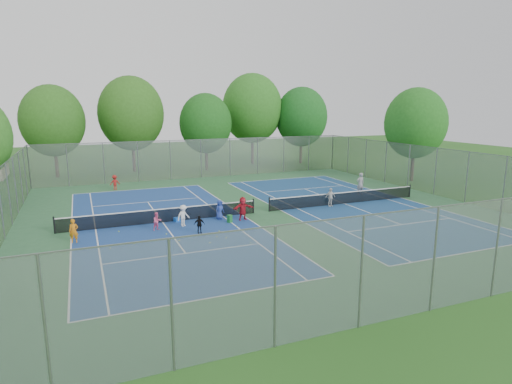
% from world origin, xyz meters
% --- Properties ---
extents(ground, '(120.00, 120.00, 0.00)m').
position_xyz_m(ground, '(0.00, 0.00, 0.00)').
color(ground, '#25581B').
rests_on(ground, ground).
extents(court_pad, '(32.00, 32.00, 0.01)m').
position_xyz_m(court_pad, '(0.00, 0.00, 0.01)').
color(court_pad, '#2E6139').
rests_on(court_pad, ground).
extents(court_left, '(10.97, 23.77, 0.01)m').
position_xyz_m(court_left, '(-7.00, 0.00, 0.02)').
color(court_left, navy).
rests_on(court_left, court_pad).
extents(court_right, '(10.97, 23.77, 0.01)m').
position_xyz_m(court_right, '(7.00, 0.00, 0.02)').
color(court_right, navy).
rests_on(court_right, court_pad).
extents(net_left, '(12.87, 0.10, 0.91)m').
position_xyz_m(net_left, '(-7.00, 0.00, 0.46)').
color(net_left, black).
rests_on(net_left, ground).
extents(net_right, '(12.87, 0.10, 0.91)m').
position_xyz_m(net_right, '(7.00, 0.00, 0.46)').
color(net_right, black).
rests_on(net_right, ground).
extents(fence_north, '(32.00, 0.10, 4.00)m').
position_xyz_m(fence_north, '(0.00, 16.00, 2.00)').
color(fence_north, gray).
rests_on(fence_north, ground).
extents(fence_south, '(32.00, 0.10, 4.00)m').
position_xyz_m(fence_south, '(0.00, -16.00, 2.00)').
color(fence_south, gray).
rests_on(fence_south, ground).
extents(fence_west, '(0.10, 32.00, 4.00)m').
position_xyz_m(fence_west, '(-16.00, 0.00, 2.00)').
color(fence_west, gray).
rests_on(fence_west, ground).
extents(fence_east, '(0.10, 32.00, 4.00)m').
position_xyz_m(fence_east, '(16.00, 0.00, 2.00)').
color(fence_east, gray).
rests_on(fence_east, ground).
extents(tree_nw, '(6.40, 6.40, 9.58)m').
position_xyz_m(tree_nw, '(-14.00, 22.00, 5.89)').
color(tree_nw, '#443326').
rests_on(tree_nw, ground).
extents(tree_nl, '(7.20, 7.20, 10.69)m').
position_xyz_m(tree_nl, '(-6.00, 23.00, 6.54)').
color(tree_nl, '#443326').
rests_on(tree_nl, ground).
extents(tree_nc, '(6.00, 6.00, 8.85)m').
position_xyz_m(tree_nc, '(2.00, 21.00, 5.39)').
color(tree_nc, '#443326').
rests_on(tree_nc, ground).
extents(tree_nr, '(7.60, 7.60, 11.42)m').
position_xyz_m(tree_nr, '(9.00, 24.00, 7.04)').
color(tree_nr, '#443326').
rests_on(tree_nr, ground).
extents(tree_ne, '(6.60, 6.60, 9.77)m').
position_xyz_m(tree_ne, '(15.00, 22.00, 5.97)').
color(tree_ne, '#443326').
rests_on(tree_ne, ground).
extents(tree_side_e, '(6.00, 6.00, 9.20)m').
position_xyz_m(tree_side_e, '(19.00, 6.00, 5.74)').
color(tree_side_e, '#443326').
rests_on(tree_side_e, ground).
extents(ball_crate, '(0.41, 0.41, 0.29)m').
position_xyz_m(ball_crate, '(-6.09, -0.15, 0.14)').
color(ball_crate, blue).
rests_on(ball_crate, ground).
extents(ball_hopper, '(0.35, 0.35, 0.52)m').
position_xyz_m(ball_hopper, '(-2.97, -1.69, 0.26)').
color(ball_hopper, '#217C30').
rests_on(ball_hopper, ground).
extents(student_a, '(0.52, 0.37, 1.35)m').
position_xyz_m(student_a, '(-12.30, -2.27, 0.67)').
color(student_a, orange).
rests_on(student_a, ground).
extents(student_b, '(0.66, 0.59, 1.13)m').
position_xyz_m(student_b, '(-7.61, -1.60, 0.56)').
color(student_b, '#F45F93').
rests_on(student_b, ground).
extents(student_c, '(1.02, 0.84, 1.38)m').
position_xyz_m(student_c, '(-5.93, -1.35, 0.69)').
color(student_c, white).
rests_on(student_c, ground).
extents(student_d, '(0.67, 0.33, 1.10)m').
position_xyz_m(student_d, '(-5.40, -3.21, 0.55)').
color(student_d, black).
rests_on(student_d, ground).
extents(student_e, '(0.75, 0.62, 1.31)m').
position_xyz_m(student_e, '(-3.29, -0.60, 0.65)').
color(student_e, '#283F94').
rests_on(student_e, ground).
extents(student_f, '(1.48, 0.51, 1.58)m').
position_xyz_m(student_f, '(-1.95, -1.42, 0.79)').
color(student_f, red).
rests_on(student_f, ground).
extents(child_far_baseline, '(0.92, 0.59, 1.34)m').
position_xyz_m(child_far_baseline, '(-8.95, 12.58, 0.67)').
color(child_far_baseline, '#A51A17').
rests_on(child_far_baseline, ground).
extents(instructor, '(0.72, 0.50, 1.90)m').
position_xyz_m(instructor, '(10.15, 2.38, 0.95)').
color(instructor, gray).
rests_on(instructor, ground).
extents(teen_court_b, '(0.84, 0.37, 1.41)m').
position_xyz_m(teen_court_b, '(5.53, -0.28, 0.71)').
color(teen_court_b, silver).
rests_on(teen_court_b, ground).
extents(tennis_ball_0, '(0.07, 0.07, 0.07)m').
position_xyz_m(tennis_ball_0, '(-6.86, -4.26, 0.03)').
color(tennis_ball_0, '#D3EC37').
rests_on(tennis_ball_0, ground).
extents(tennis_ball_1, '(0.07, 0.07, 0.07)m').
position_xyz_m(tennis_ball_1, '(-9.25, -3.87, 0.03)').
color(tennis_ball_1, '#B6DC33').
rests_on(tennis_ball_1, ground).
extents(tennis_ball_2, '(0.07, 0.07, 0.07)m').
position_xyz_m(tennis_ball_2, '(-9.84, -1.14, 0.03)').
color(tennis_ball_2, '#BBE435').
rests_on(tennis_ball_2, ground).
extents(tennis_ball_3, '(0.07, 0.07, 0.07)m').
position_xyz_m(tennis_ball_3, '(-7.97, -6.83, 0.03)').
color(tennis_ball_3, '#AFD431').
rests_on(tennis_ball_3, ground).
extents(tennis_ball_4, '(0.07, 0.07, 0.07)m').
position_xyz_m(tennis_ball_4, '(-4.68, -4.39, 0.03)').
color(tennis_ball_4, '#C3D130').
rests_on(tennis_ball_4, ground).
extents(tennis_ball_5, '(0.07, 0.07, 0.07)m').
position_xyz_m(tennis_ball_5, '(-5.36, -5.29, 0.03)').
color(tennis_ball_5, '#C5EE37').
rests_on(tennis_ball_5, ground).
extents(tennis_ball_6, '(0.07, 0.07, 0.07)m').
position_xyz_m(tennis_ball_6, '(-10.54, -4.16, 0.03)').
color(tennis_ball_6, '#EBF138').
rests_on(tennis_ball_6, ground).
extents(tennis_ball_7, '(0.07, 0.07, 0.07)m').
position_xyz_m(tennis_ball_7, '(-4.25, -4.79, 0.03)').
color(tennis_ball_7, '#BDE635').
rests_on(tennis_ball_7, ground).
extents(tennis_ball_8, '(0.07, 0.07, 0.07)m').
position_xyz_m(tennis_ball_8, '(-7.30, -2.75, 0.03)').
color(tennis_ball_8, '#CCF138').
rests_on(tennis_ball_8, ground).
extents(tennis_ball_9, '(0.07, 0.07, 0.07)m').
position_xyz_m(tennis_ball_9, '(-4.22, -3.37, 0.03)').
color(tennis_ball_9, '#B4D932').
rests_on(tennis_ball_9, ground).
extents(tennis_ball_10, '(0.07, 0.07, 0.07)m').
position_xyz_m(tennis_ball_10, '(-3.30, -6.21, 0.03)').
color(tennis_ball_10, '#BCD932').
rests_on(tennis_ball_10, ground).
extents(tennis_ball_11, '(0.07, 0.07, 0.07)m').
position_xyz_m(tennis_ball_11, '(-2.92, -2.86, 0.03)').
color(tennis_ball_11, '#AED531').
rests_on(tennis_ball_11, ground).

